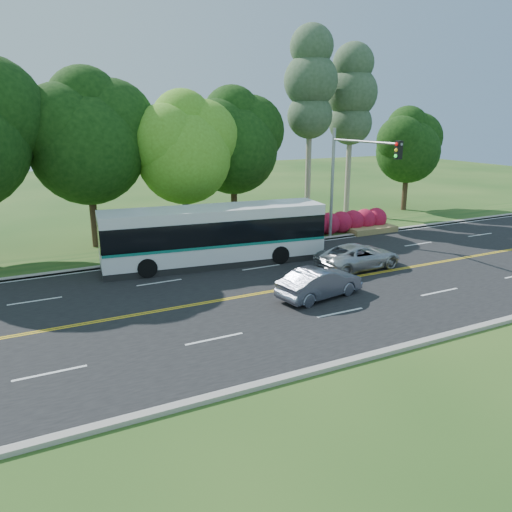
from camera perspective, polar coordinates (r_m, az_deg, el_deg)
name	(u,v)px	position (r m, az deg, el deg)	size (l,w,h in m)	color
ground	(305,286)	(23.63, 5.59, -3.42)	(120.00, 120.00, 0.00)	#1E4717
road	(305,286)	(23.63, 5.59, -3.39)	(60.00, 14.00, 0.02)	black
curb_north	(241,249)	(29.62, -1.76, 0.78)	(60.00, 0.30, 0.15)	#A49E94
curb_south	(414,344)	(18.42, 17.65, -9.61)	(60.00, 0.30, 0.15)	#A49E94
grass_verge	(228,243)	(31.26, -3.19, 1.52)	(60.00, 4.00, 0.10)	#1E4717
lane_markings	(303,286)	(23.57, 5.40, -3.40)	(57.60, 13.82, 0.00)	gold
tree_row	(127,133)	(31.71, -14.56, 13.47)	(44.70, 9.10, 13.84)	#322416
bougainvillea_hedge	(331,224)	(33.84, 8.62, 3.63)	(9.50, 2.25, 1.50)	maroon
traffic_signal	(351,169)	(30.64, 10.84, 9.76)	(0.42, 6.10, 7.00)	#94969C
transit_bus	(214,236)	(26.61, -4.80, 2.27)	(11.99, 3.92, 3.08)	white
sedan	(320,283)	(21.98, 7.30, -3.07)	(1.41, 4.03, 1.33)	slate
suv	(359,256)	(26.51, 11.64, -0.03)	(2.14, 4.64, 1.29)	#B9BBBD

